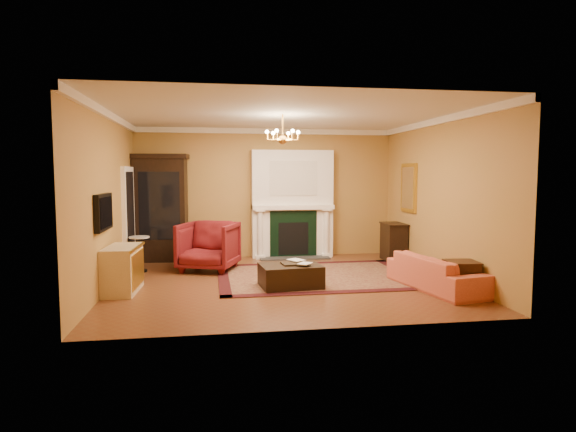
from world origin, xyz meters
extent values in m
cube|color=brown|center=(0.00, 0.00, -0.01)|extent=(6.00, 5.50, 0.02)
cube|color=silver|center=(0.00, 0.00, 3.01)|extent=(6.00, 5.50, 0.02)
cube|color=#AF7C3F|center=(0.00, 2.76, 1.50)|extent=(6.00, 0.02, 3.00)
cube|color=#AF7C3F|center=(0.00, -2.76, 1.50)|extent=(6.00, 0.02, 3.00)
cube|color=#AF7C3F|center=(-3.01, 0.00, 1.50)|extent=(0.02, 5.50, 3.00)
cube|color=#AF7C3F|center=(3.01, 0.00, 1.50)|extent=(0.02, 5.50, 3.00)
cube|color=white|center=(0.60, 2.59, 1.25)|extent=(1.90, 0.32, 2.50)
cube|color=silver|center=(0.60, 2.42, 1.85)|extent=(1.10, 0.01, 0.80)
cube|color=black|center=(0.60, 2.42, 0.55)|extent=(1.10, 0.02, 1.10)
cube|color=black|center=(0.60, 2.42, 0.45)|extent=(0.70, 0.02, 0.75)
cube|color=#333333|center=(0.60, 2.30, 0.02)|extent=(1.60, 0.50, 0.04)
cube|color=white|center=(0.60, 2.53, 1.18)|extent=(1.90, 0.44, 0.10)
cylinder|color=white|center=(-0.18, 2.41, 0.59)|extent=(0.14, 0.14, 1.18)
cylinder|color=white|center=(1.38, 2.41, 0.59)|extent=(0.14, 0.14, 1.18)
cube|color=white|center=(0.00, 2.71, 2.94)|extent=(6.00, 0.08, 0.12)
cube|color=white|center=(-2.96, 0.00, 2.94)|extent=(0.08, 5.50, 0.12)
cube|color=white|center=(2.96, 0.00, 2.94)|extent=(0.08, 5.50, 0.12)
cube|color=white|center=(-2.96, 1.70, 1.05)|extent=(0.08, 1.05, 2.10)
cube|color=black|center=(-2.92, 1.70, 1.02)|extent=(0.02, 0.85, 1.95)
cube|color=black|center=(-2.95, -0.60, 1.35)|extent=(0.08, 0.95, 0.58)
cube|color=black|center=(-2.90, -0.60, 1.35)|extent=(0.01, 0.85, 0.48)
cube|color=gold|center=(2.97, 1.40, 1.65)|extent=(0.05, 0.76, 1.05)
cube|color=white|center=(2.94, 1.40, 1.65)|extent=(0.01, 0.62, 0.90)
cylinder|color=gold|center=(0.00, 0.00, 2.80)|extent=(0.03, 0.03, 0.40)
sphere|color=gold|center=(0.00, 0.00, 2.55)|extent=(0.16, 0.16, 0.16)
sphere|color=#FFE5B2|center=(0.28, 0.00, 2.69)|extent=(0.07, 0.07, 0.07)
sphere|color=#FFE5B2|center=(0.14, 0.24, 2.69)|extent=(0.07, 0.07, 0.07)
sphere|color=#FFE5B2|center=(-0.14, 0.24, 2.69)|extent=(0.07, 0.07, 0.07)
sphere|color=#FFE5B2|center=(-0.28, 0.00, 2.69)|extent=(0.07, 0.07, 0.07)
sphere|color=#FFE5B2|center=(-0.14, -0.24, 2.69)|extent=(0.07, 0.07, 0.07)
sphere|color=#FFE5B2|center=(0.14, -0.24, 2.69)|extent=(0.07, 0.07, 0.07)
cube|color=#410D13|center=(0.70, 0.32, 0.01)|extent=(3.74, 2.82, 0.01)
cube|color=black|center=(-2.40, 2.49, 1.14)|extent=(1.18, 0.62, 2.28)
imported|color=maroon|center=(-1.34, 1.22, 0.54)|extent=(1.33, 1.29, 1.09)
cylinder|color=black|center=(-2.70, 1.29, 0.02)|extent=(0.28, 0.28, 0.04)
cylinder|color=black|center=(-2.70, 1.29, 0.36)|extent=(0.06, 0.06, 0.64)
cylinder|color=white|center=(-2.70, 1.29, 0.70)|extent=(0.40, 0.40, 0.03)
cube|color=beige|center=(-2.73, -0.37, 0.38)|extent=(0.53, 1.04, 0.76)
imported|color=#D75F44|center=(2.49, -0.98, 0.38)|extent=(0.91, 2.03, 0.77)
cube|color=#341D0E|center=(2.72, -1.40, 0.26)|extent=(0.50, 0.50, 0.52)
cube|color=black|center=(2.78, 1.73, 0.41)|extent=(0.46, 0.75, 0.82)
cube|color=black|center=(0.07, -0.48, 0.21)|extent=(1.09, 0.84, 0.38)
cube|color=black|center=(0.13, -0.46, 0.41)|extent=(0.45, 0.37, 0.03)
imported|color=gray|center=(0.10, -0.37, 0.57)|extent=(0.20, 0.14, 0.29)
imported|color=gray|center=(0.21, -0.57, 0.55)|extent=(0.16, 0.13, 0.26)
cylinder|color=gray|center=(-0.13, 2.53, 1.28)|extent=(0.12, 0.12, 0.10)
cone|color=#103A11|center=(-0.13, 2.53, 1.51)|extent=(0.17, 0.17, 0.36)
cylinder|color=gray|center=(1.27, 2.53, 1.27)|extent=(0.11, 0.11, 0.09)
cone|color=#103A11|center=(1.27, 2.53, 1.48)|extent=(0.16, 0.16, 0.33)
camera|label=1|loc=(-1.23, -8.53, 1.95)|focal=30.00mm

